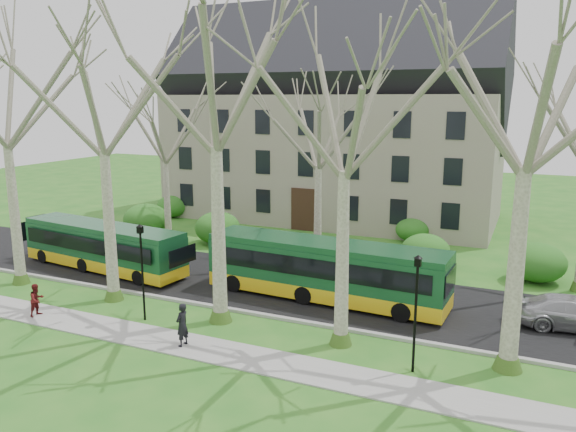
# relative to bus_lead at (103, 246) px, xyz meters

# --- Properties ---
(ground) EXTENTS (120.00, 120.00, 0.00)m
(ground) POSITION_rel_bus_lead_xyz_m (12.87, -4.12, -1.42)
(ground) COLOR #26691E
(ground) RESTS_ON ground
(sidewalk) EXTENTS (70.00, 2.00, 0.06)m
(sidewalk) POSITION_rel_bus_lead_xyz_m (12.87, -6.62, -1.39)
(sidewalk) COLOR gray
(sidewalk) RESTS_ON ground
(road) EXTENTS (80.00, 8.00, 0.06)m
(road) POSITION_rel_bus_lead_xyz_m (12.87, 1.38, -1.39)
(road) COLOR black
(road) RESTS_ON ground
(curb) EXTENTS (80.00, 0.25, 0.14)m
(curb) POSITION_rel_bus_lead_xyz_m (12.87, -2.62, -1.35)
(curb) COLOR #A5A39E
(curb) RESTS_ON ground
(building) EXTENTS (26.50, 12.20, 16.00)m
(building) POSITION_rel_bus_lead_xyz_m (6.87, 19.88, 6.65)
(building) COLOR gray
(building) RESTS_ON ground
(tree_row_verge) EXTENTS (49.00, 7.00, 14.00)m
(tree_row_verge) POSITION_rel_bus_lead_xyz_m (12.87, -3.82, 5.58)
(tree_row_verge) COLOR gray
(tree_row_verge) RESTS_ON ground
(tree_row_far) EXTENTS (33.00, 7.00, 12.00)m
(tree_row_far) POSITION_rel_bus_lead_xyz_m (11.54, 6.88, 4.58)
(tree_row_far) COLOR gray
(tree_row_far) RESTS_ON ground
(lamp_row) EXTENTS (36.22, 0.22, 4.30)m
(lamp_row) POSITION_rel_bus_lead_xyz_m (12.87, -5.12, 1.15)
(lamp_row) COLOR black
(lamp_row) RESTS_ON ground
(hedges) EXTENTS (30.60, 8.60, 2.00)m
(hedges) POSITION_rel_bus_lead_xyz_m (8.20, 9.88, -0.42)
(hedges) COLOR #32631C
(hedges) RESTS_ON ground
(bus_lead) EXTENTS (11.06, 3.57, 2.72)m
(bus_lead) POSITION_rel_bus_lead_xyz_m (0.00, 0.00, 0.00)
(bus_lead) COLOR #144725
(bus_lead) RESTS_ON road
(bus_follow) EXTENTS (12.06, 3.12, 2.99)m
(bus_follow) POSITION_rel_bus_lead_xyz_m (13.35, 0.55, 0.14)
(bus_follow) COLOR #144725
(bus_follow) RESTS_ON road
(sedan) EXTENTS (5.02, 2.61, 1.39)m
(sedan) POSITION_rel_bus_lead_xyz_m (24.40, 1.43, -0.66)
(sedan) COLOR #A0A0A4
(sedan) RESTS_ON road
(pedestrian_a) EXTENTS (0.47, 0.67, 1.77)m
(pedestrian_a) POSITION_rel_bus_lead_xyz_m (10.04, -6.78, -0.47)
(pedestrian_a) COLOR black
(pedestrian_a) RESTS_ON sidewalk
(pedestrian_b) EXTENTS (0.60, 0.75, 1.49)m
(pedestrian_b) POSITION_rel_bus_lead_xyz_m (2.18, -6.78, -0.61)
(pedestrian_b) COLOR #591416
(pedestrian_b) RESTS_ON sidewalk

